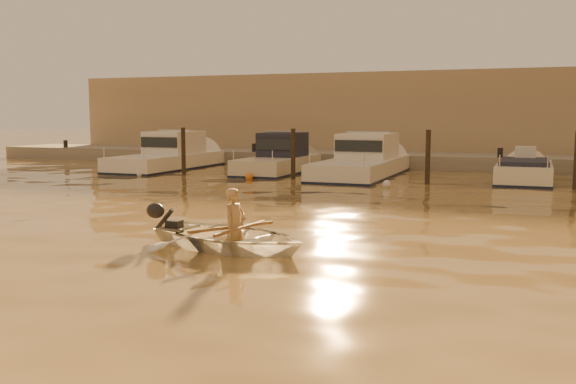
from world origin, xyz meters
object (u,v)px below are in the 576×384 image
at_px(moored_boat_3, 524,176).
at_px(moored_boat_0, 167,156).
at_px(moored_boat_2, 363,161).
at_px(dinghy, 231,237).
at_px(person, 235,227).
at_px(moored_boat_1, 278,159).
at_px(waterfront_building, 471,117).

bearing_deg(moored_boat_3, moored_boat_0, 180.00).
distance_m(moored_boat_2, moored_boat_3, 6.36).
distance_m(dinghy, person, 0.24).
bearing_deg(moored_boat_3, moored_boat_1, 180.00).
height_order(moored_boat_0, moored_boat_1, same).
height_order(moored_boat_1, moored_boat_2, same).
bearing_deg(moored_boat_2, waterfront_building, 73.61).
bearing_deg(waterfront_building, moored_boat_2, -106.39).
xyz_separation_m(moored_boat_1, moored_boat_2, (3.81, 0.00, 0.00)).
height_order(moored_boat_2, moored_boat_3, moored_boat_2).
xyz_separation_m(person, moored_boat_0, (-10.97, 15.20, 0.19)).
bearing_deg(person, moored_boat_3, -4.92).
bearing_deg(dinghy, moored_boat_0, 48.35).
height_order(dinghy, moored_boat_1, moored_boat_1).
bearing_deg(moored_boat_1, moored_boat_2, 0.00).
relative_size(moored_boat_0, waterfront_building, 0.17).
bearing_deg(moored_boat_2, moored_boat_1, 180.00).
bearing_deg(moored_boat_3, person, -107.66).
bearing_deg(moored_boat_0, person, -54.19).
bearing_deg(dinghy, waterfront_building, 8.75).
bearing_deg(person, moored_boat_2, 18.39).
bearing_deg(moored_boat_1, moored_boat_0, 180.00).
bearing_deg(dinghy, moored_boat_2, 18.04).
xyz_separation_m(dinghy, moored_boat_1, (-5.22, 15.18, 0.41)).
bearing_deg(moored_boat_3, waterfront_building, 105.79).
distance_m(moored_boat_1, waterfront_building, 13.18).
relative_size(dinghy, moored_boat_1, 0.51).
xyz_separation_m(moored_boat_0, moored_boat_2, (9.46, 0.00, 0.00)).
distance_m(dinghy, moored_boat_2, 15.25).
xyz_separation_m(dinghy, person, (0.10, -0.02, 0.21)).
distance_m(moored_boat_1, moored_boat_3, 10.17).
distance_m(person, moored_boat_1, 16.11).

